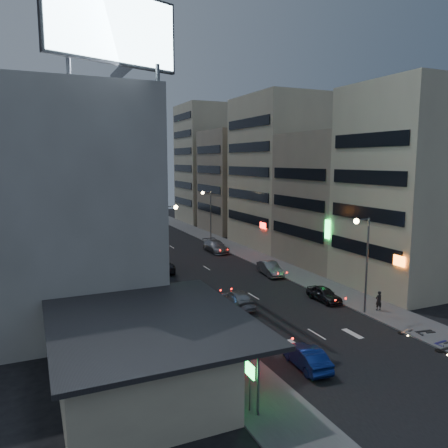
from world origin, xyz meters
TOP-DOWN VIEW (x-y plane):
  - ground at (0.00, 0.00)m, footprint 180.00×180.00m
  - sidewalk_left at (-8.00, 30.00)m, footprint 4.00×120.00m
  - sidewalk_right at (8.00, 30.00)m, footprint 4.00×120.00m
  - food_court at (-13.90, 2.00)m, footprint 11.00×13.00m
  - white_building at (-17.00, 20.00)m, footprint 14.00×24.00m
  - shophouse_near at (15.00, 10.50)m, footprint 10.00×11.00m
  - shophouse_mid at (15.50, 22.00)m, footprint 11.00×12.00m
  - shophouse_far at (15.00, 35.00)m, footprint 10.00×14.00m
  - far_left_a at (-15.50, 45.00)m, footprint 11.00×10.00m
  - far_left_b at (-16.00, 58.00)m, footprint 12.00×10.00m
  - far_right_a at (15.50, 50.00)m, footprint 11.00×12.00m
  - far_right_b at (16.00, 64.00)m, footprint 12.00×12.00m
  - billboard at (-12.99, 9.97)m, footprint 9.52×3.75m
  - street_lamp_right_near at (5.90, 6.00)m, footprint 1.60×0.44m
  - street_lamp_left at (-5.90, 22.00)m, footprint 1.60×0.44m
  - street_lamp_right_far at (5.90, 40.00)m, footprint 1.60×0.44m
  - parked_car_right_near at (5.22, 10.11)m, footprint 1.64×3.90m
  - parked_car_right_mid at (5.31, 20.10)m, footprint 2.14×4.69m
  - parked_car_left at (-5.60, 26.65)m, footprint 3.30×6.17m
  - parked_car_right_far at (4.58, 34.03)m, footprint 2.28×5.59m
  - road_car_blue at (-3.73, -0.04)m, footprint 1.79×4.26m
  - road_car_silver at (-2.66, 11.96)m, footprint 2.34×5.01m
  - person at (7.75, 5.95)m, footprint 0.63×0.44m
  - scooter_blue at (7.52, -0.81)m, footprint 0.68×1.79m
  - scooter_black_b at (8.14, 0.98)m, footprint 0.99×2.13m
  - scooter_silver_b at (6.80, 1.88)m, footprint 1.02×1.69m

SIDE VIEW (x-z plane):
  - ground at x=0.00m, z-range 0.00..0.00m
  - sidewalk_left at x=-8.00m, z-range 0.00..0.12m
  - sidewalk_right at x=8.00m, z-range 0.00..0.12m
  - scooter_silver_b at x=6.80m, z-range 0.12..1.10m
  - scooter_blue at x=7.52m, z-range 0.12..1.19m
  - parked_car_right_near at x=5.22m, z-range 0.00..1.32m
  - road_car_blue at x=-3.73m, z-range 0.00..1.37m
  - road_car_silver at x=-2.66m, z-range 0.00..1.41m
  - scooter_black_b at x=8.14m, z-range 0.12..1.37m
  - parked_car_right_mid at x=5.31m, z-range 0.00..1.49m
  - parked_car_right_far at x=4.58m, z-range 0.00..1.62m
  - parked_car_left at x=-5.60m, z-range 0.00..1.65m
  - person at x=7.75m, z-range 0.12..1.78m
  - food_court at x=-13.90m, z-range 0.05..3.92m
  - street_lamp_right_near at x=5.90m, z-range 1.35..9.37m
  - street_lamp_left at x=-5.90m, z-range 1.35..9.37m
  - street_lamp_right_far at x=5.90m, z-range 1.35..9.37m
  - far_left_b at x=-16.00m, z-range 0.00..15.00m
  - shophouse_mid at x=15.50m, z-range 0.00..16.00m
  - white_building at x=-17.00m, z-range 0.00..18.00m
  - far_right_a at x=15.50m, z-range 0.00..18.00m
  - shophouse_near at x=15.00m, z-range 0.00..20.00m
  - far_left_a at x=-15.50m, z-range 0.00..20.00m
  - shophouse_far at x=15.00m, z-range 0.00..22.00m
  - far_right_b at x=16.00m, z-range 0.00..24.00m
  - billboard at x=-12.99m, z-range 18.56..24.76m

